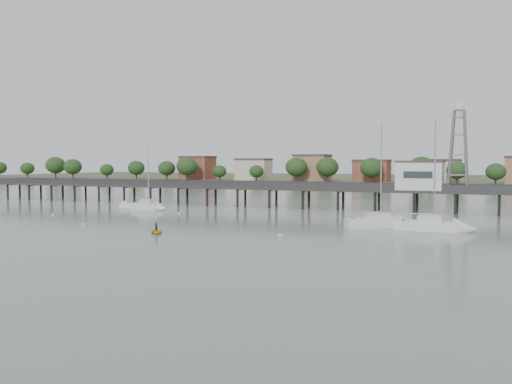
% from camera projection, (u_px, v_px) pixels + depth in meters
% --- Properties ---
extents(ground_plane, '(500.00, 500.00, 0.00)m').
position_uv_depth(ground_plane, '(85.00, 251.00, 57.79)').
color(ground_plane, slate).
rests_on(ground_plane, ground).
extents(pier, '(150.00, 5.00, 5.50)m').
position_uv_depth(pier, '(289.00, 189.00, 112.51)').
color(pier, '#2D2823').
rests_on(pier, ground).
extents(pier_building, '(8.40, 5.40, 5.30)m').
position_uv_depth(pier_building, '(420.00, 175.00, 102.38)').
color(pier_building, silver).
rests_on(pier_building, ground).
extents(lattice_tower, '(3.20, 3.20, 15.50)m').
position_uv_depth(lattice_tower, '(459.00, 150.00, 99.56)').
color(lattice_tower, slate).
rests_on(lattice_tower, ground).
extents(sailboat_c, '(9.34, 7.16, 15.25)m').
position_uv_depth(sailboat_c, '(388.00, 223.00, 78.76)').
color(sailboat_c, silver).
rests_on(sailboat_c, ground).
extents(sailboat_b, '(7.60, 3.11, 12.29)m').
position_uv_depth(sailboat_b, '(152.00, 207.00, 106.81)').
color(sailboat_b, silver).
rests_on(sailboat_b, ground).
extents(sailboat_d, '(9.44, 2.86, 15.43)m').
position_uv_depth(sailboat_d, '(443.00, 227.00, 74.14)').
color(sailboat_d, silver).
rests_on(sailboat_d, ground).
extents(white_tender, '(4.00, 2.10, 1.48)m').
position_uv_depth(white_tender, '(129.00, 205.00, 112.82)').
color(white_tender, silver).
rests_on(white_tender, ground).
extents(yellow_dinghy, '(2.10, 1.80, 3.02)m').
position_uv_depth(yellow_dinghy, '(156.00, 233.00, 72.00)').
color(yellow_dinghy, yellow).
rests_on(yellow_dinghy, ground).
extents(dinghy_occupant, '(0.65, 1.22, 0.28)m').
position_uv_depth(dinghy_occupant, '(156.00, 233.00, 72.00)').
color(dinghy_occupant, black).
rests_on(dinghy_occupant, ground).
extents(mooring_buoys, '(80.58, 21.74, 0.39)m').
position_uv_depth(mooring_buoys, '(238.00, 224.00, 82.21)').
color(mooring_buoys, '#FAF1C2').
rests_on(mooring_buoys, ground).
extents(far_shore, '(500.00, 170.00, 10.40)m').
position_uv_depth(far_shore, '(418.00, 179.00, 276.90)').
color(far_shore, '#475133').
rests_on(far_shore, ground).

